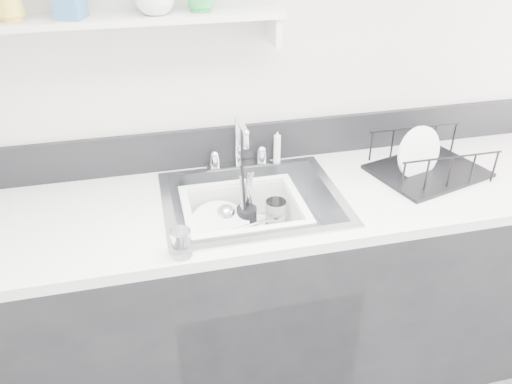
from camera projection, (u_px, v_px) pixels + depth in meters
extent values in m
cube|color=silver|center=(234.00, 71.00, 1.85)|extent=(3.50, 0.02, 2.60)
cube|color=black|center=(253.00, 299.00, 2.04)|extent=(3.20, 0.62, 0.88)
cube|color=silver|center=(253.00, 204.00, 1.81)|extent=(3.20, 0.62, 0.04)
cube|color=black|center=(236.00, 144.00, 2.00)|extent=(3.20, 0.02, 0.16)
cube|color=silver|center=(238.00, 165.00, 2.00)|extent=(0.26, 0.06, 0.02)
cylinder|color=silver|center=(215.00, 162.00, 1.97)|extent=(0.04, 0.04, 0.05)
cylinder|color=silver|center=(261.00, 157.00, 2.01)|extent=(0.04, 0.04, 0.05)
cylinder|color=silver|center=(238.00, 142.00, 1.95)|extent=(0.02, 0.02, 0.20)
cylinder|color=silver|center=(242.00, 125.00, 1.84)|extent=(0.02, 0.15, 0.02)
cylinder|color=white|center=(277.00, 147.00, 2.00)|extent=(0.03, 0.03, 0.14)
cube|color=silver|center=(131.00, 18.00, 1.61)|extent=(1.00, 0.16, 0.02)
cube|color=silver|center=(274.00, 29.00, 1.73)|extent=(0.02, 0.14, 0.10)
cylinder|color=white|center=(223.00, 236.00, 1.85)|extent=(0.24, 0.24, 0.01)
cylinder|color=white|center=(224.00, 232.00, 1.84)|extent=(0.23, 0.23, 0.01)
cylinder|color=white|center=(220.00, 226.00, 1.82)|extent=(0.27, 0.26, 0.10)
cylinder|color=black|center=(247.00, 219.00, 1.88)|extent=(0.08, 0.08, 0.10)
cylinder|color=silver|center=(243.00, 198.00, 1.84)|extent=(0.01, 0.05, 0.19)
cylinder|color=silver|center=(251.00, 202.00, 1.83)|extent=(0.02, 0.04, 0.17)
cylinder|color=black|center=(244.00, 195.00, 1.82)|extent=(0.01, 0.06, 0.21)
cylinder|color=white|center=(276.00, 214.00, 1.89)|extent=(0.10, 0.10, 0.11)
cylinder|color=white|center=(181.00, 243.00, 1.50)|extent=(0.08, 0.08, 0.09)
imported|color=white|center=(282.00, 236.00, 1.83)|extent=(0.14, 0.14, 0.03)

